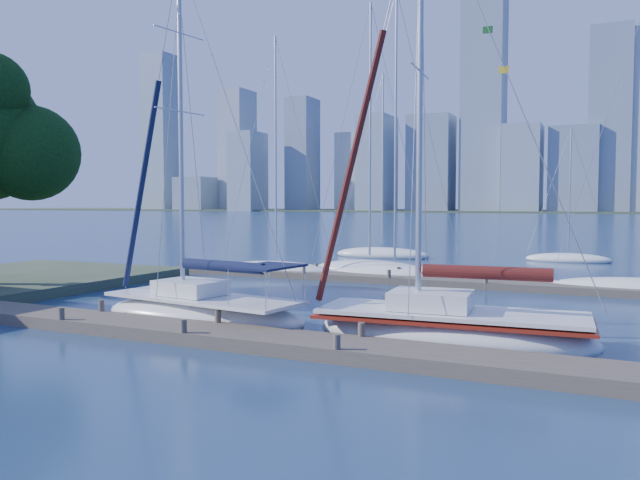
% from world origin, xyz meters
% --- Properties ---
extents(ground, '(700.00, 700.00, 0.00)m').
position_xyz_m(ground, '(0.00, 0.00, 0.00)').
color(ground, '#162D48').
rests_on(ground, ground).
extents(near_dock, '(26.00, 2.00, 0.40)m').
position_xyz_m(near_dock, '(0.00, 0.00, 0.20)').
color(near_dock, '#494035').
rests_on(near_dock, ground).
extents(far_dock, '(30.00, 1.80, 0.36)m').
position_xyz_m(far_dock, '(2.00, 16.00, 0.18)').
color(far_dock, '#494035').
rests_on(far_dock, ground).
extents(far_shore, '(800.00, 100.00, 1.50)m').
position_xyz_m(far_shore, '(0.00, 320.00, 0.00)').
color(far_shore, '#38472D').
rests_on(far_shore, ground).
extents(sailboat_navy, '(8.46, 3.78, 13.53)m').
position_xyz_m(sailboat_navy, '(-1.60, 2.27, 1.08)').
color(sailboat_navy, white).
rests_on(sailboat_navy, ground).
extents(sailboat_maroon, '(8.77, 3.42, 14.81)m').
position_xyz_m(sailboat_maroon, '(7.15, 2.78, 1.16)').
color(sailboat_maroon, white).
rests_on(sailboat_maroon, ground).
extents(bg_boat_0, '(7.65, 2.62, 14.49)m').
position_xyz_m(bg_boat_0, '(-6.71, 16.86, 0.29)').
color(bg_boat_0, white).
rests_on(bg_boat_0, ground).
extents(bg_boat_1, '(7.50, 4.12, 16.56)m').
position_xyz_m(bg_boat_1, '(-1.69, 19.46, 0.33)').
color(bg_boat_1, white).
rests_on(bg_boat_1, ground).
extents(bg_boat_2, '(7.63, 4.74, 16.43)m').
position_xyz_m(bg_boat_2, '(0.52, 17.58, 0.33)').
color(bg_boat_2, white).
rests_on(bg_boat_2, ground).
extents(bg_boat_6, '(7.78, 2.59, 14.80)m').
position_xyz_m(bg_boat_6, '(-4.81, 30.67, 0.29)').
color(bg_boat_6, white).
rests_on(bg_boat_6, ground).
extents(bg_boat_7, '(6.21, 4.11, 10.04)m').
position_xyz_m(bg_boat_7, '(8.76, 32.95, 0.22)').
color(bg_boat_7, white).
rests_on(bg_boat_7, ground).
extents(skyline, '(503.26, 51.31, 123.32)m').
position_xyz_m(skyline, '(20.72, 290.31, 36.74)').
color(skyline, gray).
rests_on(skyline, ground).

